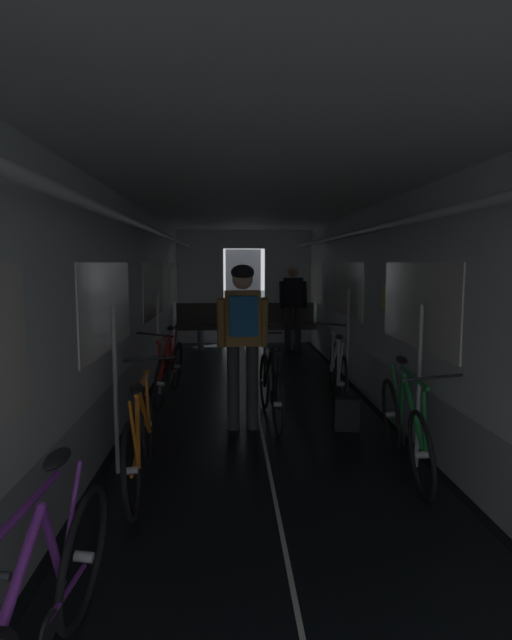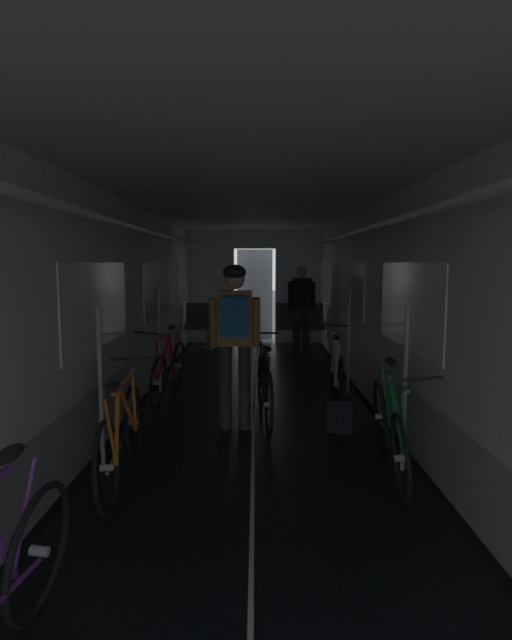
{
  "view_description": "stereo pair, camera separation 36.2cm",
  "coord_description": "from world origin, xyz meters",
  "px_view_note": "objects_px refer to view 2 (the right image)",
  "views": [
    {
      "loc": [
        -0.34,
        -2.05,
        1.75
      ],
      "look_at": [
        0.0,
        4.22,
        1.04
      ],
      "focal_mm": 28.66,
      "sensor_mm": 36.0,
      "label": 1
    },
    {
      "loc": [
        0.03,
        -2.06,
        1.75
      ],
      "look_at": [
        0.0,
        4.22,
        1.04
      ],
      "focal_mm": 28.66,
      "sensor_mm": 36.0,
      "label": 2
    }
  ],
  "objects_px": {
    "bench_seat_far_right": "(302,322)",
    "person_standing_near_bench": "(304,303)",
    "bicycle_black_in_aisle": "(267,388)",
    "bench_seat_far_left": "(212,322)",
    "bicycle_white": "(338,372)",
    "bicycle_red": "(171,370)",
    "person_cyclist_aisle": "(237,329)",
    "backpack_on_floor": "(342,415)",
    "bicycle_green": "(392,429)",
    "bicycle_orange": "(124,436)"
  },
  "relations": [
    {
      "from": "bicycle_red",
      "to": "bicycle_black_in_aisle",
      "type": "xyz_separation_m",
      "value": [
        1.22,
        -0.95,
        0.0
      ]
    },
    {
      "from": "person_standing_near_bench",
      "to": "person_cyclist_aisle",
      "type": "bearing_deg",
      "value": -103.53
    },
    {
      "from": "bench_seat_far_right",
      "to": "bicycle_orange",
      "type": "relative_size",
      "value": 0.58
    },
    {
      "from": "bicycle_white",
      "to": "bicycle_red",
      "type": "bearing_deg",
      "value": 176.11
    },
    {
      "from": "bench_seat_far_right",
      "to": "backpack_on_floor",
      "type": "distance_m",
      "value": 4.98
    },
    {
      "from": "bicycle_black_in_aisle",
      "to": "bicycle_green",
      "type": "bearing_deg",
      "value": -53.87
    },
    {
      "from": "bicycle_orange",
      "to": "backpack_on_floor",
      "type": "distance_m",
      "value": 2.33
    },
    {
      "from": "person_standing_near_bench",
      "to": "bicycle_orange",
      "type": "bearing_deg",
      "value": -108.28
    },
    {
      "from": "bicycle_white",
      "to": "bench_seat_far_right",
      "type": "bearing_deg",
      "value": 92.01
    },
    {
      "from": "bicycle_green",
      "to": "bicycle_red",
      "type": "relative_size",
      "value": 1.0
    },
    {
      "from": "bench_seat_far_left",
      "to": "person_cyclist_aisle",
      "type": "distance_m",
      "value": 4.99
    },
    {
      "from": "person_cyclist_aisle",
      "to": "bicycle_white",
      "type": "bearing_deg",
      "value": 41.26
    },
    {
      "from": "bicycle_orange",
      "to": "person_cyclist_aisle",
      "type": "xyz_separation_m",
      "value": [
        0.84,
        1.32,
        0.69
      ]
    },
    {
      "from": "bench_seat_far_right",
      "to": "person_cyclist_aisle",
      "type": "distance_m",
      "value": 5.06
    },
    {
      "from": "bench_seat_far_right",
      "to": "bicycle_white",
      "type": "xyz_separation_m",
      "value": [
        0.13,
        -3.84,
        -0.18
      ]
    },
    {
      "from": "person_cyclist_aisle",
      "to": "person_standing_near_bench",
      "type": "relative_size",
      "value": 1.03
    },
    {
      "from": "bicycle_green",
      "to": "bicycle_black_in_aisle",
      "type": "distance_m",
      "value": 1.72
    },
    {
      "from": "bicycle_green",
      "to": "backpack_on_floor",
      "type": "height_order",
      "value": "bicycle_green"
    },
    {
      "from": "bicycle_green",
      "to": "bicycle_white",
      "type": "bearing_deg",
      "value": 92.69
    },
    {
      "from": "bicycle_orange",
      "to": "bicycle_green",
      "type": "height_order",
      "value": "bicycle_green"
    },
    {
      "from": "bicycle_white",
      "to": "backpack_on_floor",
      "type": "bearing_deg",
      "value": -96.74
    },
    {
      "from": "bench_seat_far_left",
      "to": "person_cyclist_aisle",
      "type": "height_order",
      "value": "person_cyclist_aisle"
    },
    {
      "from": "bench_seat_far_left",
      "to": "person_cyclist_aisle",
      "type": "bearing_deg",
      "value": -81.79
    },
    {
      "from": "bench_seat_far_left",
      "to": "bicycle_green",
      "type": "height_order",
      "value": "bench_seat_far_left"
    },
    {
      "from": "bench_seat_far_right",
      "to": "bicycle_red",
      "type": "relative_size",
      "value": 0.58
    },
    {
      "from": "person_cyclist_aisle",
      "to": "bicycle_black_in_aisle",
      "type": "bearing_deg",
      "value": 40.2
    },
    {
      "from": "bicycle_white",
      "to": "person_cyclist_aisle",
      "type": "height_order",
      "value": "person_cyclist_aisle"
    },
    {
      "from": "bicycle_orange",
      "to": "bicycle_red",
      "type": "height_order",
      "value": "bicycle_red"
    },
    {
      "from": "bench_seat_far_right",
      "to": "person_standing_near_bench",
      "type": "xyz_separation_m",
      "value": [
        0.0,
        -0.38,
        0.41
      ]
    },
    {
      "from": "bench_seat_far_right",
      "to": "backpack_on_floor",
      "type": "height_order",
      "value": "bench_seat_far_right"
    },
    {
      "from": "bicycle_white",
      "to": "person_cyclist_aisle",
      "type": "bearing_deg",
      "value": -138.74
    },
    {
      "from": "bicycle_green",
      "to": "person_standing_near_bench",
      "type": "distance_m",
      "value": 5.7
    },
    {
      "from": "bench_seat_far_right",
      "to": "bench_seat_far_left",
      "type": "bearing_deg",
      "value": 180.0
    },
    {
      "from": "bicycle_white",
      "to": "bicycle_black_in_aisle",
      "type": "distance_m",
      "value": 1.22
    },
    {
      "from": "bicycle_black_in_aisle",
      "to": "backpack_on_floor",
      "type": "xyz_separation_m",
      "value": [
        0.78,
        -0.31,
        -0.21
      ]
    },
    {
      "from": "bench_seat_far_left",
      "to": "bicycle_white",
      "type": "bearing_deg",
      "value": -63.28
    },
    {
      "from": "bench_seat_far_left",
      "to": "bicycle_green",
      "type": "distance_m",
      "value": 6.38
    },
    {
      "from": "backpack_on_floor",
      "to": "bicycle_red",
      "type": "bearing_deg",
      "value": 147.71
    },
    {
      "from": "person_cyclist_aisle",
      "to": "person_standing_near_bench",
      "type": "bearing_deg",
      "value": 76.47
    },
    {
      "from": "bench_seat_far_left",
      "to": "bicycle_red",
      "type": "height_order",
      "value": "bench_seat_far_left"
    },
    {
      "from": "bicycle_black_in_aisle",
      "to": "bench_seat_far_left",
      "type": "bearing_deg",
      "value": 102.4
    },
    {
      "from": "bicycle_red",
      "to": "person_cyclist_aisle",
      "type": "distance_m",
      "value": 1.67
    },
    {
      "from": "bicycle_white",
      "to": "person_cyclist_aisle",
      "type": "xyz_separation_m",
      "value": [
        -1.23,
        -1.07,
        0.69
      ]
    },
    {
      "from": "bicycle_black_in_aisle",
      "to": "person_cyclist_aisle",
      "type": "bearing_deg",
      "value": -139.8
    },
    {
      "from": "person_cyclist_aisle",
      "to": "backpack_on_floor",
      "type": "height_order",
      "value": "person_cyclist_aisle"
    },
    {
      "from": "bicycle_red",
      "to": "person_cyclist_aisle",
      "type": "height_order",
      "value": "person_cyclist_aisle"
    },
    {
      "from": "bench_seat_far_right",
      "to": "bicycle_white",
      "type": "height_order",
      "value": "bench_seat_far_right"
    },
    {
      "from": "bicycle_green",
      "to": "person_standing_near_bench",
      "type": "relative_size",
      "value": 1.0
    },
    {
      "from": "person_cyclist_aisle",
      "to": "backpack_on_floor",
      "type": "bearing_deg",
      "value": -2.29
    },
    {
      "from": "bicycle_orange",
      "to": "person_standing_near_bench",
      "type": "relative_size",
      "value": 1.0
    }
  ]
}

